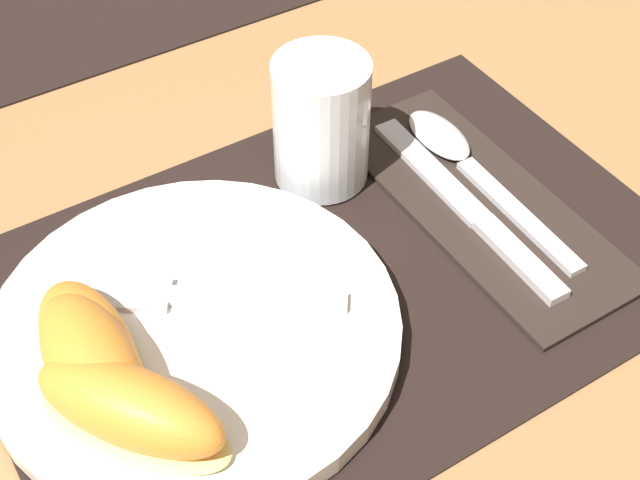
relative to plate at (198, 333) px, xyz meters
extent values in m
plane|color=#A37547|center=(0.10, 0.00, -0.01)|extent=(3.00, 3.00, 0.00)
cube|color=black|center=(0.10, 0.00, -0.01)|extent=(0.47, 0.32, 0.00)
cylinder|color=white|center=(0.00, 0.00, 0.00)|extent=(0.26, 0.26, 0.02)
cylinder|color=silver|center=(0.15, 0.09, 0.04)|extent=(0.07, 0.07, 0.10)
cylinder|color=#F9AD19|center=(0.15, 0.09, 0.01)|extent=(0.06, 0.06, 0.03)
cube|color=#2D231E|center=(0.23, 0.01, -0.01)|extent=(0.10, 0.25, 0.00)
cube|color=silver|center=(0.22, -0.06, 0.00)|extent=(0.02, 0.08, 0.01)
cube|color=silver|center=(0.22, 0.05, 0.00)|extent=(0.02, 0.13, 0.01)
cube|color=silver|center=(0.24, -0.02, 0.00)|extent=(0.02, 0.13, 0.01)
ellipsoid|color=silver|center=(0.25, 0.07, 0.00)|extent=(0.04, 0.07, 0.01)
cube|color=silver|center=(0.04, 0.00, 0.01)|extent=(0.10, 0.08, 0.00)
cube|color=silver|center=(-0.03, 0.05, 0.01)|extent=(0.07, 0.06, 0.00)
ellipsoid|color=#F4DB84|center=(-0.06, 0.01, 0.01)|extent=(0.06, 0.11, 0.01)
ellipsoid|color=orange|center=(-0.06, 0.01, 0.02)|extent=(0.05, 0.11, 0.03)
ellipsoid|color=#F4DB84|center=(-0.07, -0.01, 0.01)|extent=(0.05, 0.11, 0.01)
ellipsoid|color=orange|center=(-0.07, -0.01, 0.03)|extent=(0.05, 0.11, 0.04)
ellipsoid|color=#F4DB84|center=(-0.06, -0.05, 0.01)|extent=(0.11, 0.13, 0.01)
ellipsoid|color=orange|center=(-0.06, -0.05, 0.03)|extent=(0.10, 0.12, 0.04)
camera|label=1|loc=(-0.12, -0.33, 0.45)|focal=50.00mm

